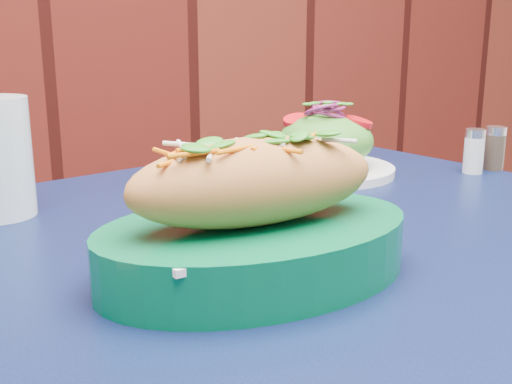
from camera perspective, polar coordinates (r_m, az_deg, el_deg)
cafe_table at (r=0.72m, az=6.54°, el=-9.92°), size 0.91×0.91×0.75m
banh_mi_basket at (r=0.54m, az=-0.03°, el=-2.64°), size 0.29×0.20×0.13m
salad_plate at (r=0.93m, az=6.21°, el=4.05°), size 0.20×0.20×0.11m
salt_shaker at (r=0.99m, az=18.81°, el=3.46°), size 0.03×0.03×0.06m
pepper_shaker at (r=1.02m, az=20.47°, el=3.67°), size 0.03×0.03×0.06m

